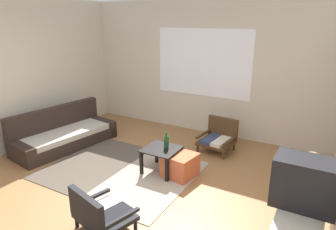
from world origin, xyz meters
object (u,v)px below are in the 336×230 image
at_px(coffee_table, 161,153).
at_px(armchair_striped_foreground, 99,213).
at_px(console_shelf, 302,212).
at_px(glass_bottle, 166,141).
at_px(armchair_by_window, 219,137).
at_px(ottoman_orange, 180,165).
at_px(crt_television, 306,183).
at_px(clay_vase, 310,172).
at_px(couch, 63,135).

height_order(coffee_table, armchair_striped_foreground, armchair_striped_foreground).
distance_m(console_shelf, glass_bottle, 2.43).
bearing_deg(armchair_striped_foreground, glass_bottle, 92.24).
xyz_separation_m(armchair_by_window, ottoman_orange, (-0.17, -1.23, -0.08)).
distance_m(crt_television, glass_bottle, 2.49).
bearing_deg(clay_vase, coffee_table, 160.77).
bearing_deg(crt_television, ottoman_orange, 146.35).
distance_m(coffee_table, armchair_by_window, 1.34).
xyz_separation_m(ottoman_orange, crt_television, (1.83, -1.22, 0.84)).
bearing_deg(glass_bottle, armchair_by_window, 70.18).
relative_size(armchair_by_window, clay_vase, 2.04).
height_order(coffee_table, crt_television, crt_television).
bearing_deg(glass_bottle, crt_television, -30.94).
height_order(console_shelf, crt_television, crt_television).
bearing_deg(crt_television, coffee_table, 150.98).
relative_size(console_shelf, crt_television, 2.77).
distance_m(coffee_table, crt_television, 2.55).
bearing_deg(armchair_by_window, glass_bottle, -109.82).
distance_m(coffee_table, glass_bottle, 0.21).
height_order(couch, armchair_striped_foreground, couch).
bearing_deg(crt_television, couch, 164.90).
xyz_separation_m(coffee_table, ottoman_orange, (0.32, 0.03, -0.14)).
height_order(armchair_by_window, ottoman_orange, armchair_by_window).
height_order(console_shelf, glass_bottle, console_shelf).
bearing_deg(clay_vase, crt_television, -90.41).
bearing_deg(ottoman_orange, clay_vase, -22.98).
xyz_separation_m(couch, console_shelf, (4.30, -1.12, 0.48)).
bearing_deg(couch, clay_vase, -9.50).
bearing_deg(armchair_striped_foreground, crt_television, 10.88).
height_order(console_shelf, clay_vase, clay_vase).
distance_m(ottoman_orange, console_shelf, 2.24).
distance_m(armchair_striped_foreground, console_shelf, 2.12).
xyz_separation_m(couch, crt_television, (4.30, -1.16, 0.80)).
relative_size(ottoman_orange, clay_vase, 1.44).
distance_m(console_shelf, crt_television, 0.32).
height_order(crt_television, glass_bottle, crt_television).
bearing_deg(armchair_by_window, couch, -154.03).
relative_size(couch, crt_television, 3.69).
xyz_separation_m(console_shelf, glass_bottle, (-2.09, 1.21, -0.19)).
height_order(armchair_striped_foreground, glass_bottle, glass_bottle).
bearing_deg(ottoman_orange, glass_bottle, 172.18).
relative_size(clay_vase, glass_bottle, 1.23).
height_order(couch, clay_vase, clay_vase).
distance_m(armchair_by_window, armchair_striped_foreground, 2.86).
xyz_separation_m(coffee_table, glass_bottle, (0.05, 0.06, 0.19)).
bearing_deg(glass_bottle, couch, -177.58).
distance_m(clay_vase, glass_bottle, 2.28).
bearing_deg(couch, console_shelf, -14.56).
bearing_deg(couch, crt_television, -15.10).
xyz_separation_m(ottoman_orange, clay_vase, (1.83, -0.78, 0.74)).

